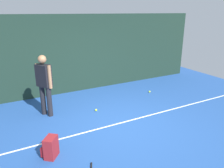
# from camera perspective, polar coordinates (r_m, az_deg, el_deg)

# --- Properties ---
(ground_plane) EXTENTS (12.00, 12.00, 0.00)m
(ground_plane) POSITION_cam_1_polar(r_m,az_deg,el_deg) (5.73, 1.93, -10.66)
(ground_plane) COLOR #234C93
(back_fence) EXTENTS (10.00, 0.10, 2.70)m
(back_fence) POSITION_cam_1_polar(r_m,az_deg,el_deg) (7.88, -9.08, 7.67)
(back_fence) COLOR #192D23
(back_fence) RESTS_ON ground
(court_line) EXTENTS (9.00, 0.05, 0.00)m
(court_line) POSITION_cam_1_polar(r_m,az_deg,el_deg) (5.80, 1.46, -10.25)
(court_line) COLOR white
(court_line) RESTS_ON ground
(tennis_player) EXTENTS (0.40, 0.46, 1.70)m
(tennis_player) POSITION_cam_1_polar(r_m,az_deg,el_deg) (6.18, -17.12, 0.47)
(tennis_player) COLOR black
(tennis_player) RESTS_ON ground
(backpack) EXTENTS (0.38, 0.38, 0.44)m
(backpack) POSITION_cam_1_polar(r_m,az_deg,el_deg) (4.70, -15.68, -15.57)
(backpack) COLOR maroon
(backpack) RESTS_ON ground
(tennis_ball_near_player) EXTENTS (0.07, 0.07, 0.07)m
(tennis_ball_near_player) POSITION_cam_1_polar(r_m,az_deg,el_deg) (6.49, -4.15, -6.74)
(tennis_ball_near_player) COLOR #CCE033
(tennis_ball_near_player) RESTS_ON ground
(tennis_ball_mid_court) EXTENTS (0.07, 0.07, 0.07)m
(tennis_ball_mid_court) POSITION_cam_1_polar(r_m,az_deg,el_deg) (8.02, 9.70, -1.96)
(tennis_ball_mid_court) COLOR #CCE033
(tennis_ball_mid_court) RESTS_ON ground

